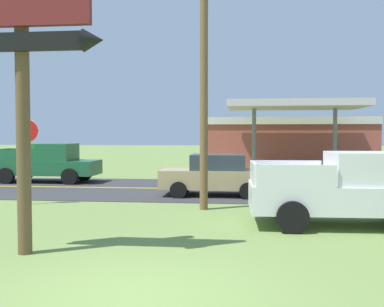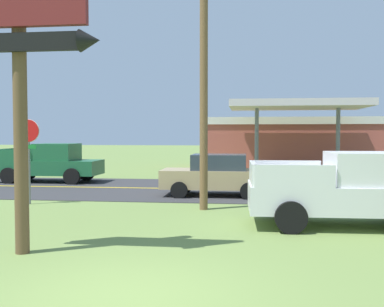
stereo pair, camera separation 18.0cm
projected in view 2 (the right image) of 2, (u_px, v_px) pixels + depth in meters
ground_plane at (127, 296)px, 6.69m from camera, size 180.00×180.00×0.00m
road_asphalt at (206, 189)px, 19.58m from camera, size 140.00×8.00×0.02m
road_centre_line at (206, 189)px, 19.58m from camera, size 126.00×0.20×0.01m
motel_sign at (19, 15)px, 8.76m from camera, size 3.23×0.54×6.86m
stop_sign at (29, 146)px, 15.38m from camera, size 0.80×0.08×2.95m
utility_pole at (204, 48)px, 14.15m from camera, size 1.66×0.26×9.79m
gas_station at (288, 141)px, 32.39m from camera, size 12.00×11.50×4.40m
pickup_white_parked_on_lawn at (351, 190)px, 11.68m from camera, size 5.25×2.35×1.96m
pickup_green_on_road at (50, 163)px, 22.51m from camera, size 5.20×2.24×1.96m
car_tan_near_lane at (216, 175)px, 17.49m from camera, size 4.20×2.00×1.64m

